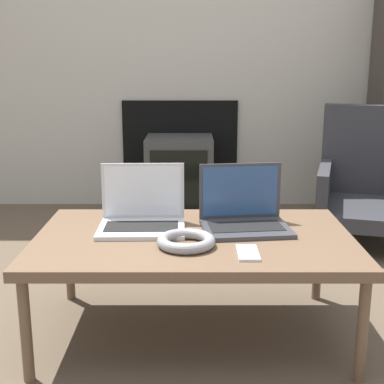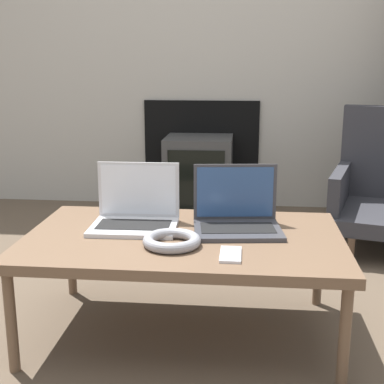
# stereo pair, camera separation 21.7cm
# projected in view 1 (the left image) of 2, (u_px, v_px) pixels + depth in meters

# --- Properties ---
(ground_plane) EXTENTS (14.00, 14.00, 0.00)m
(ground_plane) POSITION_uv_depth(u_px,v_px,m) (192.00, 357.00, 1.83)
(ground_plane) COLOR brown
(wall_back) EXTENTS (7.00, 0.08, 2.60)m
(wall_back) POSITION_uv_depth(u_px,v_px,m) (191.00, 14.00, 3.50)
(wall_back) COLOR #ADA89E
(wall_back) RESTS_ON ground_plane
(table) EXTENTS (1.12, 0.68, 0.38)m
(table) POSITION_uv_depth(u_px,v_px,m) (192.00, 243.00, 1.90)
(table) COLOR brown
(table) RESTS_ON ground_plane
(laptop_left) EXTENTS (0.32, 0.25, 0.23)m
(laptop_left) POSITION_uv_depth(u_px,v_px,m) (141.00, 215.00, 1.98)
(laptop_left) COLOR silver
(laptop_left) RESTS_ON table
(laptop_right) EXTENTS (0.34, 0.27, 0.23)m
(laptop_right) POSITION_uv_depth(u_px,v_px,m) (242.00, 214.00, 1.98)
(laptop_right) COLOR #38383D
(laptop_right) RESTS_ON table
(headphones) EXTENTS (0.20, 0.20, 0.04)m
(headphones) POSITION_uv_depth(u_px,v_px,m) (185.00, 241.00, 1.78)
(headphones) COLOR gray
(headphones) RESTS_ON table
(phone) EXTENTS (0.07, 0.14, 0.01)m
(phone) POSITION_uv_depth(u_px,v_px,m) (246.00, 253.00, 1.71)
(phone) COLOR silver
(phone) RESTS_ON table
(tv) EXTENTS (0.43, 0.40, 0.51)m
(tv) POSITION_uv_depth(u_px,v_px,m) (178.00, 175.00, 3.51)
(tv) COLOR #383838
(tv) RESTS_ON ground_plane
(armchair) EXTENTS (0.69, 0.77, 0.74)m
(armchair) POSITION_uv_depth(u_px,v_px,m) (366.00, 181.00, 3.00)
(armchair) COLOR #2D2D33
(armchair) RESTS_ON ground_plane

